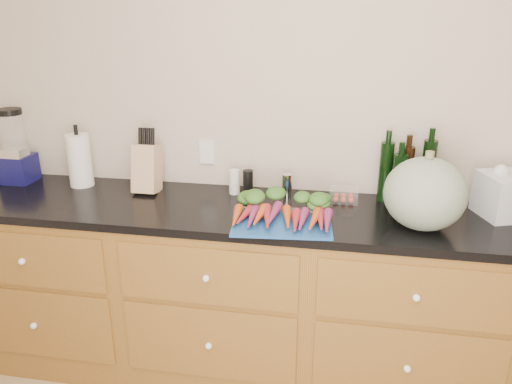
% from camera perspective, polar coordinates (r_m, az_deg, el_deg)
% --- Properties ---
extents(wall_back, '(4.10, 0.05, 2.60)m').
position_cam_1_polar(wall_back, '(2.58, 7.53, 7.90)').
color(wall_back, beige).
rests_on(wall_back, ground).
extents(cabinets, '(3.60, 0.64, 0.90)m').
position_cam_1_polar(cabinets, '(2.59, 6.27, -12.35)').
color(cabinets, brown).
rests_on(cabinets, ground).
extents(countertop, '(3.64, 0.62, 0.04)m').
position_cam_1_polar(countertop, '(2.38, 6.70, -2.73)').
color(countertop, black).
rests_on(countertop, cabinets).
extents(cutting_board, '(0.46, 0.37, 0.01)m').
position_cam_1_polar(cutting_board, '(2.23, 3.00, -3.48)').
color(cutting_board, '#1A4A8F').
rests_on(cutting_board, countertop).
extents(carrots, '(0.45, 0.33, 0.06)m').
position_cam_1_polar(carrots, '(2.26, 3.15, -2.29)').
color(carrots, '#C24916').
rests_on(carrots, cutting_board).
extents(squash, '(0.35, 0.35, 0.32)m').
position_cam_1_polar(squash, '(2.25, 18.74, -0.19)').
color(squash, slate).
rests_on(squash, countertop).
extents(blender_appliance, '(0.16, 0.16, 0.40)m').
position_cam_1_polar(blender_appliance, '(3.02, -25.81, 4.29)').
color(blender_appliance, '#0F0E45').
rests_on(blender_appliance, countertop).
extents(paper_towel, '(0.12, 0.12, 0.28)m').
position_cam_1_polar(paper_towel, '(2.83, -19.51, 3.43)').
color(paper_towel, white).
rests_on(paper_towel, countertop).
extents(knife_block, '(0.12, 0.12, 0.25)m').
position_cam_1_polar(knife_block, '(2.65, -12.35, 2.66)').
color(knife_block, tan).
rests_on(knife_block, countertop).
extents(grinder_salt, '(0.06, 0.06, 0.13)m').
position_cam_1_polar(grinder_salt, '(2.57, -2.48, 1.17)').
color(grinder_salt, silver).
rests_on(grinder_salt, countertop).
extents(grinder_pepper, '(0.05, 0.05, 0.13)m').
position_cam_1_polar(grinder_pepper, '(2.56, -0.92, 1.10)').
color(grinder_pepper, black).
rests_on(grinder_pepper, countertop).
extents(canister_chrome, '(0.05, 0.05, 0.12)m').
position_cam_1_polar(canister_chrome, '(2.53, 3.57, 0.74)').
color(canister_chrome, white).
rests_on(canister_chrome, countertop).
extents(tomato_box, '(0.14, 0.11, 0.06)m').
position_cam_1_polar(tomato_box, '(2.52, 10.00, -0.33)').
color(tomato_box, white).
rests_on(tomato_box, countertop).
extents(bottles, '(0.26, 0.13, 0.32)m').
position_cam_1_polar(bottles, '(2.54, 16.65, 1.95)').
color(bottles, black).
rests_on(bottles, countertop).
extents(grocery_bag, '(0.33, 0.29, 0.20)m').
position_cam_1_polar(grocery_bag, '(2.57, 27.17, -0.32)').
color(grocery_bag, white).
rests_on(grocery_bag, countertop).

